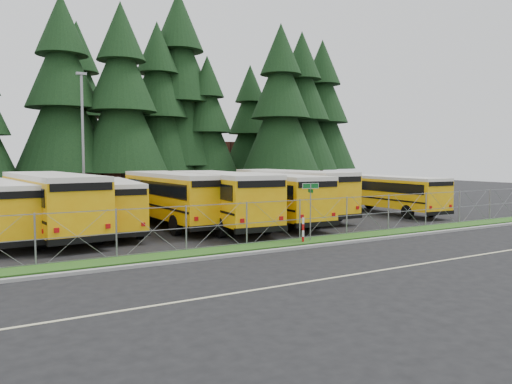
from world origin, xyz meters
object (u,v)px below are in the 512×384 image
light_standard (83,137)px  bus_3 (172,199)px  bus_4 (219,200)px  bus_east (389,195)px  bus_2 (108,206)px  bus_6 (288,194)px  bus_1 (49,205)px  striped_bollard (303,230)px  street_sign (311,199)px  bus_5 (269,199)px  bus_0 (0,211)px

light_standard → bus_3: bearing=-73.7°
bus_4 → bus_east: (13.68, 0.18, -0.24)m
bus_east → bus_2: bearing=179.2°
bus_6 → bus_1: bearing=-179.0°
bus_1 → striped_bollard: bus_1 is taller
bus_1 → bus_3: bearing=0.2°
bus_3 → bus_6: size_ratio=0.99×
bus_2 → bus_4: bus_4 is taller
bus_1 → bus_2: (3.01, 0.29, -0.21)m
bus_east → street_sign: bearing=-147.6°
bus_6 → bus_east: 7.75m
bus_2 → bus_5: bus_5 is taller
street_sign → bus_1: bearing=143.8°
bus_2 → street_sign: bearing=-40.0°
bus_2 → light_standard: size_ratio=1.06×
bus_east → bus_6: bearing=170.2°
bus_2 → bus_east: (19.60, -1.36, -0.06)m
bus_east → bus_5: bearing=-176.3°
bus_6 → street_sign: 9.54m
bus_2 → bus_east: 19.65m
bus_6 → striped_bollard: 10.04m
bus_0 → bus_6: (17.30, 0.60, 0.13)m
bus_5 → street_sign: (-1.74, -6.61, 0.52)m
bus_5 → light_standard: bearing=128.7°
bus_0 → bus_2: bearing=-1.8°
bus_0 → street_sign: bearing=-35.6°
bus_1 → bus_2: size_ratio=1.15×
bus_1 → bus_4: bearing=-13.1°
bus_6 → bus_east: (7.55, -1.74, -0.23)m
bus_6 → light_standard: size_ratio=1.19×
bus_2 → light_standard: 11.25m
bus_2 → bus_4: size_ratio=0.89×
bus_4 → light_standard: 13.59m
bus_east → street_sign: size_ratio=3.66×
bus_4 → bus_5: bearing=6.0°
bus_0 → bus_4: bus_4 is taller
bus_1 → light_standard: (3.87, 10.73, 3.89)m
bus_4 → street_sign: bearing=-70.8°
bus_1 → bus_5: 12.43m
bus_0 → street_sign: (12.86, -7.84, 0.58)m
bus_0 → bus_1: bearing=-5.9°
bus_3 → bus_4: 2.83m
bus_0 → street_sign: 15.08m
bus_4 → bus_6: 6.43m
light_standard → bus_2: bearing=-94.7°
bus_2 → bus_3: (3.82, 0.35, 0.17)m
bus_0 → bus_east: 24.87m
bus_0 → bus_4: size_ratio=0.91×
bus_east → striped_bollard: 14.35m
bus_1 → bus_east: bus_1 is taller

